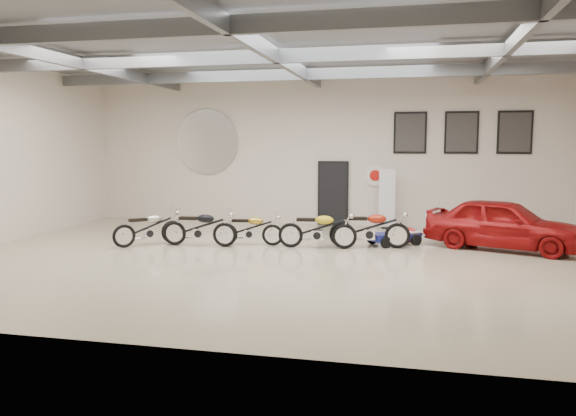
% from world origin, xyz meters
% --- Properties ---
extents(floor, '(16.00, 12.00, 0.01)m').
position_xyz_m(floor, '(0.00, 0.00, 0.00)').
color(floor, tan).
rests_on(floor, ground).
extents(ceiling, '(16.00, 12.00, 0.01)m').
position_xyz_m(ceiling, '(0.00, 0.00, 5.00)').
color(ceiling, slate).
rests_on(ceiling, back_wall).
extents(back_wall, '(16.00, 0.02, 5.00)m').
position_xyz_m(back_wall, '(0.00, 6.00, 2.50)').
color(back_wall, beige).
rests_on(back_wall, floor).
extents(ceiling_beams, '(15.80, 11.80, 0.32)m').
position_xyz_m(ceiling_beams, '(0.00, 0.00, 4.75)').
color(ceiling_beams, slate).
rests_on(ceiling_beams, ceiling).
extents(door, '(0.92, 0.08, 2.10)m').
position_xyz_m(door, '(0.50, 5.95, 1.05)').
color(door, black).
rests_on(door, back_wall).
extents(logo_plaque, '(2.30, 0.06, 1.16)m').
position_xyz_m(logo_plaque, '(-4.00, 5.95, 2.80)').
color(logo_plaque, silver).
rests_on(logo_plaque, back_wall).
extents(poster_left, '(1.05, 0.08, 1.35)m').
position_xyz_m(poster_left, '(3.00, 5.96, 3.10)').
color(poster_left, black).
rests_on(poster_left, back_wall).
extents(poster_mid, '(1.05, 0.08, 1.35)m').
position_xyz_m(poster_mid, '(4.60, 5.96, 3.10)').
color(poster_mid, black).
rests_on(poster_mid, back_wall).
extents(poster_right, '(1.05, 0.08, 1.35)m').
position_xyz_m(poster_right, '(6.20, 5.96, 3.10)').
color(poster_right, black).
rests_on(poster_right, back_wall).
extents(oil_sign, '(0.72, 0.10, 0.72)m').
position_xyz_m(oil_sign, '(1.90, 5.95, 1.70)').
color(oil_sign, white).
rests_on(oil_sign, back_wall).
extents(banner_stand, '(0.52, 0.22, 1.92)m').
position_xyz_m(banner_stand, '(2.32, 5.50, 0.96)').
color(banner_stand, white).
rests_on(banner_stand, floor).
extents(motorcycle_silver, '(1.76, 1.81, 1.00)m').
position_xyz_m(motorcycle_silver, '(-3.85, 1.03, 0.50)').
color(motorcycle_silver, silver).
rests_on(motorcycle_silver, floor).
extents(motorcycle_black, '(2.04, 0.72, 1.05)m').
position_xyz_m(motorcycle_black, '(-2.46, 1.23, 0.52)').
color(motorcycle_black, silver).
rests_on(motorcycle_black, floor).
extents(motorcycle_gold, '(1.84, 0.70, 0.93)m').
position_xyz_m(motorcycle_gold, '(-1.17, 1.65, 0.47)').
color(motorcycle_gold, silver).
rests_on(motorcycle_gold, floor).
extents(motorcycle_yellow, '(2.08, 0.81, 1.06)m').
position_xyz_m(motorcycle_yellow, '(0.70, 1.61, 0.53)').
color(motorcycle_yellow, silver).
rests_on(motorcycle_yellow, floor).
extents(motorcycle_red, '(2.13, 0.81, 1.09)m').
position_xyz_m(motorcycle_red, '(2.04, 1.99, 0.54)').
color(motorcycle_red, silver).
rests_on(motorcycle_red, floor).
extents(go_kart, '(1.85, 1.64, 0.62)m').
position_xyz_m(go_kart, '(2.79, 2.65, 0.31)').
color(go_kart, navy).
rests_on(go_kart, floor).
extents(vintage_car, '(2.86, 4.23, 1.34)m').
position_xyz_m(vintage_car, '(5.47, 2.55, 0.67)').
color(vintage_car, maroon).
rests_on(vintage_car, floor).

